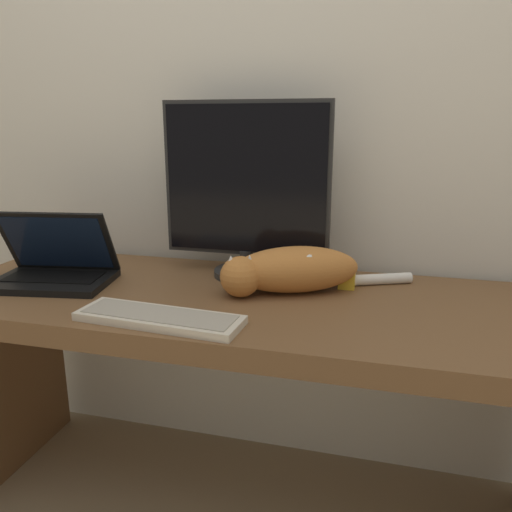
% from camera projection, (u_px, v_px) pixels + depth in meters
% --- Properties ---
extents(wall_back, '(6.40, 0.06, 2.60)m').
position_uv_depth(wall_back, '(276.00, 86.00, 1.59)').
color(wall_back, silver).
rests_on(wall_back, ground_plane).
extents(desk, '(1.78, 0.64, 0.72)m').
position_uv_depth(desk, '(245.00, 340.00, 1.42)').
color(desk, brown).
rests_on(desk, ground_plane).
extents(monitor, '(0.51, 0.20, 0.53)m').
position_uv_depth(monitor, '(246.00, 191.00, 1.50)').
color(monitor, '#282828').
rests_on(monitor, desk).
extents(laptop, '(0.37, 0.28, 0.22)m').
position_uv_depth(laptop, '(54.00, 269.00, 1.49)').
color(laptop, black).
rests_on(laptop, desk).
extents(external_keyboard, '(0.42, 0.15, 0.02)m').
position_uv_depth(external_keyboard, '(159.00, 318.00, 1.20)').
color(external_keyboard, beige).
rests_on(external_keyboard, desk).
extents(cat, '(0.52, 0.32, 0.13)m').
position_uv_depth(cat, '(290.00, 269.00, 1.40)').
color(cat, '#C67A38').
rests_on(cat, desk).
extents(small_toy, '(0.05, 0.05, 0.05)m').
position_uv_depth(small_toy, '(347.00, 280.00, 1.45)').
color(small_toy, gold).
rests_on(small_toy, desk).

